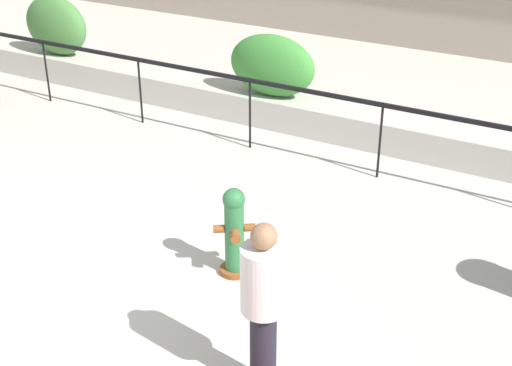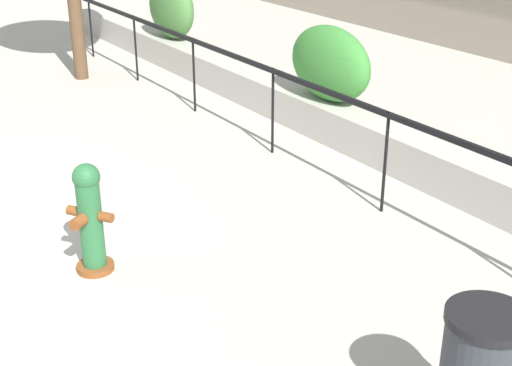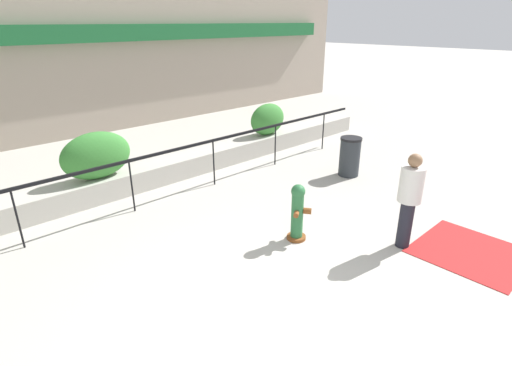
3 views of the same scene
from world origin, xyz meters
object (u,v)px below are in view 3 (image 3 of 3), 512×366
hedge_bush_1 (96,155)px  trash_bin (350,156)px  hedge_bush_2 (268,119)px  fire_hydrant (298,212)px  pedestrian (410,195)px

hedge_bush_1 → trash_bin: size_ratio=1.53×
hedge_bush_2 → fire_hydrant: size_ratio=1.18×
fire_hydrant → trash_bin: bearing=19.7°
hedge_bush_2 → fire_hydrant: 5.50m
pedestrian → fire_hydrant: bearing=128.9°
hedge_bush_1 → pedestrian: bearing=-62.3°
hedge_bush_1 → trash_bin: (5.29, -2.99, -0.51)m
pedestrian → trash_bin: bearing=49.8°
hedge_bush_1 → pedestrian: 6.45m
hedge_bush_2 → fire_hydrant: (-3.48, -4.24, -0.42)m
hedge_bush_2 → trash_bin: (-0.00, -2.99, -0.46)m
pedestrian → hedge_bush_2: bearing=68.1°
fire_hydrant → pedestrian: 1.94m
hedge_bush_2 → trash_bin: bearing=-90.1°
trash_bin → hedge_bush_1: bearing=150.5°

